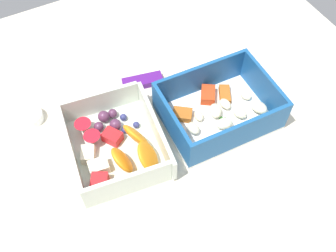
% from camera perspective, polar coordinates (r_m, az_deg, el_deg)
% --- Properties ---
extents(table_surface, '(0.80, 0.80, 0.02)m').
position_cam_1_polar(table_surface, '(0.63, 0.80, -1.29)').
color(table_surface, beige).
rests_on(table_surface, ground).
extents(pasta_container, '(0.18, 0.14, 0.06)m').
position_cam_1_polar(pasta_container, '(0.63, 7.45, 2.36)').
color(pasta_container, white).
rests_on(pasta_container, table_surface).
extents(fruit_bowl, '(0.15, 0.18, 0.06)m').
position_cam_1_polar(fruit_bowl, '(0.59, -7.58, -2.74)').
color(fruit_bowl, silver).
rests_on(fruit_bowl, table_surface).
extents(candy_bar, '(0.07, 0.04, 0.01)m').
position_cam_1_polar(candy_bar, '(0.68, -3.59, 6.55)').
color(candy_bar, '#51197A').
rests_on(candy_bar, table_surface).
extents(paper_cup_liner, '(0.04, 0.04, 0.01)m').
position_cam_1_polar(paper_cup_liner, '(0.67, -19.43, 1.27)').
color(paper_cup_liner, white).
rests_on(paper_cup_liner, table_surface).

